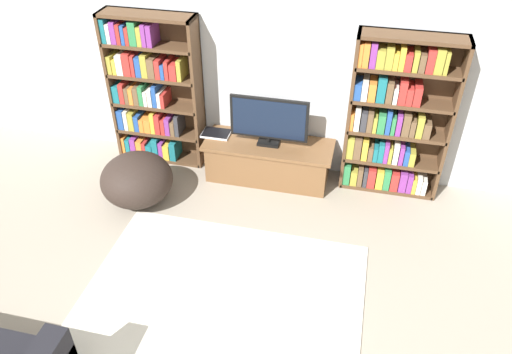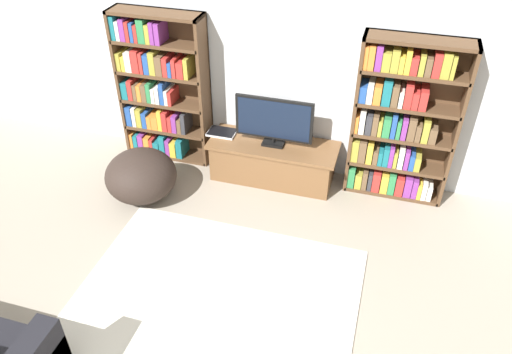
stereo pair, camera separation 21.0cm
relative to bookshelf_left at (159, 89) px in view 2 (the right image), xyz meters
The scene contains 8 objects.
wall_back 1.60m from the bookshelf_left, ahead, with size 8.80×0.06×2.60m.
bookshelf_left is the anchor object (origin of this frame).
bookshelf_right 2.71m from the bookshelf_left, ahead, with size 1.05×0.30×1.77m.
tv_stand 1.56m from the bookshelf_left, ahead, with size 1.45×0.54×0.46m.
television 1.42m from the bookshelf_left, ahead, with size 0.86×0.16×0.56m.
laptop 0.88m from the bookshelf_left, ahead, with size 0.32×0.23×0.03m.
area_rug 2.65m from the bookshelf_left, 56.05° to the right, with size 2.43×1.98×0.02m.
beanbag_ottoman 1.08m from the bookshelf_left, 81.76° to the right, with size 0.77×0.77×0.55m, color #2D231E.
Camera 2 is at (1.03, -0.66, 3.45)m, focal length 35.00 mm.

